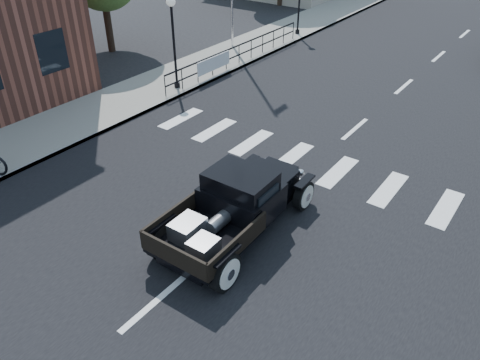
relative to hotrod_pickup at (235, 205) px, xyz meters
The scene contains 8 objects.
ground 0.85m from the hotrod_pickup, 78.65° to the left, with size 120.00×120.00×0.00m, color black.
road 15.15m from the hotrod_pickup, 89.91° to the left, with size 14.00×80.00×0.02m, color black.
road_markings 10.16m from the hotrod_pickup, 89.86° to the left, with size 12.00×60.00×0.06m, color silver, non-canonical shape.
sidewalk_left 17.35m from the hotrod_pickup, 119.26° to the left, with size 3.00×80.00×0.15m, color gray.
railing 12.47m from the hotrod_pickup, 125.70° to the left, with size 0.08×10.00×1.00m, color black, non-canonical shape.
banner 10.86m from the hotrod_pickup, 131.53° to the left, with size 0.04×2.20×0.60m, color silver, non-canonical shape.
lamp_post_b 9.81m from the hotrod_pickup, 141.04° to the left, with size 0.36×0.36×3.73m, color black, non-canonical shape.
hotrod_pickup is the anchor object (origin of this frame).
Camera 1 is at (5.49, -7.52, 7.52)m, focal length 35.00 mm.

